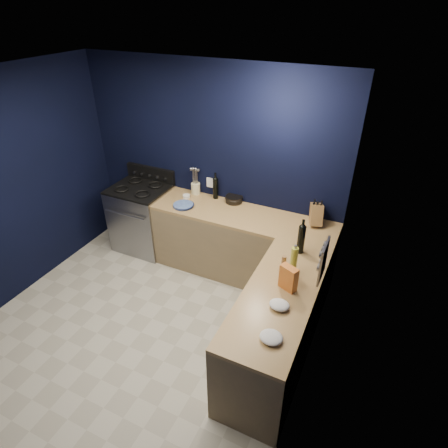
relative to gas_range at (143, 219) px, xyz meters
The scene contains 27 objects.
floor 1.76m from the gas_range, 56.78° to the right, with size 3.50×3.50×0.02m, color #B6B19F.
ceiling 2.74m from the gas_range, 56.78° to the right, with size 3.50×3.50×0.02m, color silver.
wall_back 1.30m from the gas_range, 20.08° to the left, with size 3.50×0.02×2.60m, color black.
wall_right 3.16m from the gas_range, 27.83° to the right, with size 0.02×3.50×2.60m, color black.
cab_back 1.53m from the gas_range, ahead, with size 2.30×0.63×0.86m, color olive.
top_back 1.59m from the gas_range, ahead, with size 2.30×0.63×0.04m, color brown.
cab_right 2.62m from the gas_range, 25.64° to the right, with size 0.63×1.67×0.86m, color olive.
top_right 2.66m from the gas_range, 25.64° to the right, with size 0.63×1.67×0.04m, color brown.
gas_range is the anchor object (origin of this frame).
oven_door 0.32m from the gas_range, 90.00° to the right, with size 0.59×0.02×0.42m, color black.
cooktop 0.48m from the gas_range, ahead, with size 0.76×0.66×0.03m, color black.
backguard 0.65m from the gas_range, 90.00° to the left, with size 0.76×0.06×0.20m, color black.
spice_panel 2.89m from the gas_range, 18.08° to the right, with size 0.02×0.28×0.38m, color gray.
wall_outlet 1.16m from the gas_range, 18.88° to the left, with size 0.09×0.02×0.13m, color white.
plate_stack 0.90m from the gas_range, ahead, with size 0.25×0.25×0.03m, color #3B468D.
ramekin 0.83m from the gas_range, ahead, with size 0.10×0.10×0.04m, color white.
utensil_crock 0.94m from the gas_range, 20.12° to the left, with size 0.12×0.12×0.15m, color #F7EDC8.
wine_bottle_back 1.22m from the gas_range, 14.34° to the left, with size 0.07×0.07×0.28m, color black.
lemon_basket 1.41m from the gas_range, 11.73° to the left, with size 0.22×0.22×0.08m, color black.
knife_block 2.45m from the gas_range, ahead, with size 0.13×0.22×0.24m, color brown.
wine_bottle_right 2.47m from the gas_range, 10.51° to the right, with size 0.08×0.08×0.31m, color black.
oil_bottle 2.58m from the gas_range, 18.32° to the right, with size 0.07×0.07×0.29m, color #A4AA30.
spice_jar_near 2.43m from the gas_range, 17.42° to the right, with size 0.05×0.05×0.10m, color olive.
spice_jar_far 2.52m from the gas_range, 19.83° to the right, with size 0.05×0.05×0.10m, color olive.
crouton_bag 2.68m from the gas_range, 23.26° to the right, with size 0.17×0.08×0.24m, color red.
towel_front 2.79m from the gas_range, 28.33° to the right, with size 0.18×0.15×0.06m, color white.
towel_end 3.01m from the gas_range, 33.99° to the right, with size 0.19×0.17×0.06m, color white.
Camera 1 is at (2.04, -2.18, 3.20)m, focal length 29.64 mm.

